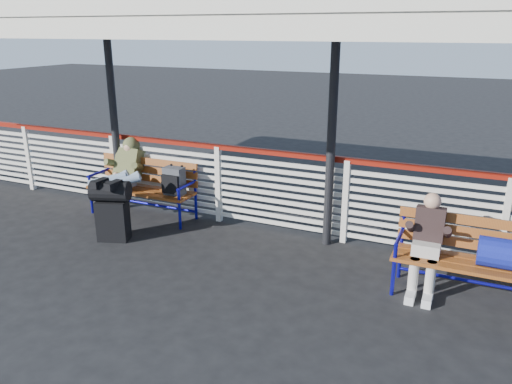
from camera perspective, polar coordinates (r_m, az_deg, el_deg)
The scene contains 8 objects.
ground at distance 6.47m, azimuth -12.30°, elevation -8.82°, with size 60.00×60.00×0.00m, color black.
fence at distance 7.71m, azimuth -4.31°, elevation 1.29°, with size 12.08×0.08×1.24m.
canopy at distance 6.50m, azimuth -9.43°, elevation 19.25°, with size 12.60×3.60×3.16m.
luggage_stack at distance 7.33m, azimuth -16.15°, elevation -1.78°, with size 0.60×0.45×0.88m.
bench_left at distance 8.06m, azimuth -11.79°, elevation 1.13°, with size 1.80×0.56×0.92m.
bench_right at distance 5.97m, azimuth 25.33°, elevation -6.41°, with size 1.80×0.56×0.92m.
traveler_man at distance 7.94m, azimuth -15.26°, elevation 1.70°, with size 0.94×1.56×0.77m.
companion_person at distance 5.96m, azimuth 18.94°, elevation -5.54°, with size 0.32×0.66×1.15m.
Camera 1 is at (3.56, -4.57, 2.89)m, focal length 35.00 mm.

